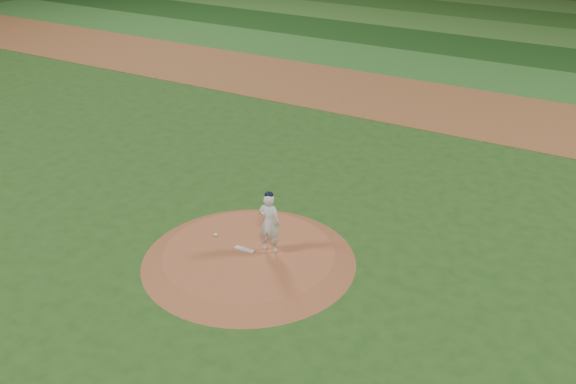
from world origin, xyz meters
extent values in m
plane|color=#254E19|center=(0.00, 0.00, 0.00)|extent=(120.00, 120.00, 0.00)
cube|color=brown|center=(0.00, 14.00, 0.01)|extent=(70.00, 6.00, 0.02)
cube|color=#2F6A26|center=(0.00, 19.50, 0.01)|extent=(70.00, 5.00, 0.02)
cube|color=#183F14|center=(0.00, 24.50, 0.01)|extent=(70.00, 5.00, 0.02)
cube|color=#376926|center=(0.00, 29.50, 0.01)|extent=(70.00, 5.00, 0.02)
cube|color=#234D19|center=(0.00, 34.50, 0.01)|extent=(70.00, 5.00, 0.02)
cube|color=#3C6E28|center=(0.00, 39.50, 0.01)|extent=(70.00, 5.00, 0.02)
cone|color=#A35732|center=(0.00, 0.00, 0.12)|extent=(5.50, 5.50, 0.25)
cube|color=beige|center=(-0.15, 0.04, 0.26)|extent=(0.55, 0.16, 0.03)
ellipsoid|color=silver|center=(-1.22, 0.25, 0.28)|extent=(0.12, 0.12, 0.07)
imported|color=white|center=(0.41, 0.36, 1.06)|extent=(0.63, 0.44, 1.62)
ellipsoid|color=black|center=(0.41, 0.36, 1.85)|extent=(0.22, 0.22, 0.15)
camera|label=1|loc=(7.84, -11.52, 9.08)|focal=40.00mm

